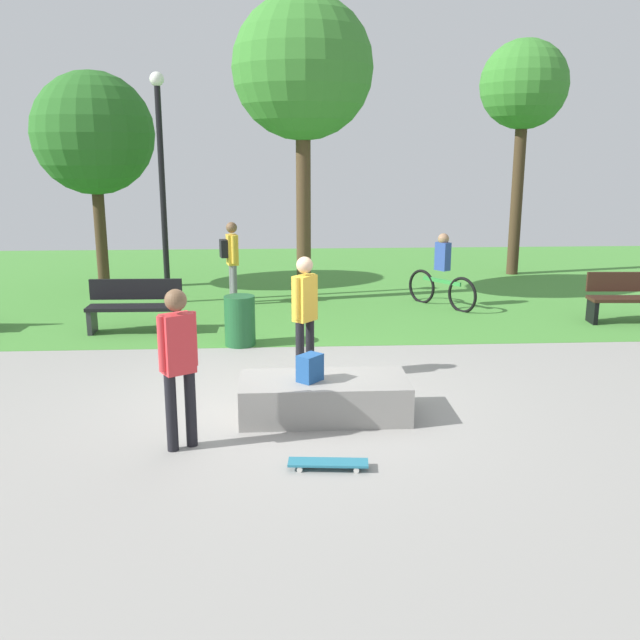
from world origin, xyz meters
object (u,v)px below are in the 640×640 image
at_px(skateboard_by_ledge, 328,463).
at_px(cyclist_on_bicycle, 442,276).
at_px(concrete_ledge, 324,398).
at_px(trash_bin, 240,321).
at_px(park_bench_near_lamppost, 135,305).
at_px(tree_young_birch, 524,88).
at_px(lamp_post, 161,168).
at_px(skater_watching, 305,308).
at_px(tree_slender_maple, 93,134).
at_px(pedestrian_with_backpack, 231,255).
at_px(skater_performing_trick, 178,357).
at_px(park_bench_far_right, 632,296).
at_px(tree_broad_elm, 303,70).
at_px(backpack_on_ledge, 310,368).

xyz_separation_m(skateboard_by_ledge, cyclist_on_bicycle, (2.79, 7.29, 0.57)).
height_order(concrete_ledge, trash_bin, trash_bin).
xyz_separation_m(park_bench_near_lamppost, tree_young_birch, (8.45, 5.39, 4.06)).
height_order(lamp_post, trash_bin, lamp_post).
relative_size(concrete_ledge, skateboard_by_ledge, 2.44).
bearing_deg(park_bench_near_lamppost, skater_watching, -43.89).
bearing_deg(tree_slender_maple, trash_bin, -55.66).
bearing_deg(pedestrian_with_backpack, concrete_ledge, -76.71).
height_order(skater_watching, tree_young_birch, tree_young_birch).
distance_m(pedestrian_with_backpack, cyclist_on_bicycle, 4.28).
bearing_deg(skater_performing_trick, tree_slender_maple, 108.26).
bearing_deg(park_bench_near_lamppost, pedestrian_with_backpack, 54.81).
bearing_deg(park_bench_far_right, pedestrian_with_backpack, 165.21).
bearing_deg(trash_bin, concrete_ledge, -69.98).
relative_size(park_bench_far_right, trash_bin, 1.99).
height_order(concrete_ledge, tree_slender_maple, tree_slender_maple).
bearing_deg(concrete_ledge, trash_bin, 110.02).
distance_m(concrete_ledge, tree_broad_elm, 8.01).
xyz_separation_m(skater_performing_trick, tree_slender_maple, (-2.95, 8.95, 2.41)).
height_order(backpack_on_ledge, park_bench_near_lamppost, park_bench_near_lamppost).
xyz_separation_m(skater_watching, tree_broad_elm, (0.17, 5.27, 3.62)).
distance_m(skater_watching, skateboard_by_ledge, 3.01).
bearing_deg(skateboard_by_ledge, park_bench_near_lamppost, 118.03).
relative_size(skater_watching, tree_slender_maple, 0.36).
height_order(tree_slender_maple, trash_bin, tree_slender_maple).
bearing_deg(tree_young_birch, concrete_ledge, -119.52).
bearing_deg(park_bench_near_lamppost, trash_bin, -27.24).
bearing_deg(trash_bin, backpack_on_ledge, -73.05).
bearing_deg(trash_bin, skater_watching, -60.96).
distance_m(skater_performing_trick, park_bench_far_right, 9.16).
bearing_deg(trash_bin, skater_performing_trick, -95.63).
height_order(concrete_ledge, skater_performing_trick, skater_performing_trick).
relative_size(backpack_on_ledge, trash_bin, 0.39).
distance_m(lamp_post, cyclist_on_bicycle, 6.01).
bearing_deg(tree_young_birch, lamp_post, -160.02).
bearing_deg(tree_broad_elm, cyclist_on_bicycle, -16.82).
xyz_separation_m(skater_performing_trick, park_bench_near_lamppost, (-1.46, 5.00, -0.53)).
relative_size(skater_watching, lamp_post, 0.37).
relative_size(trash_bin, cyclist_on_bicycle, 0.53).
bearing_deg(park_bench_far_right, tree_young_birch, 95.73).
relative_size(backpack_on_ledge, skateboard_by_ledge, 0.39).
xyz_separation_m(tree_broad_elm, pedestrian_with_backpack, (-1.49, -0.34, -3.61)).
distance_m(skateboard_by_ledge, park_bench_near_lamppost, 6.36).
xyz_separation_m(concrete_ledge, cyclist_on_bicycle, (2.74, 5.86, 0.40)).
distance_m(backpack_on_ledge, pedestrian_with_backpack, 6.56).
height_order(park_bench_far_right, cyclist_on_bicycle, cyclist_on_bicycle).
bearing_deg(skater_performing_trick, pedestrian_with_backpack, 89.45).
distance_m(tree_broad_elm, pedestrian_with_backpack, 3.92).
bearing_deg(skateboard_by_ledge, concrete_ledge, 87.93).
distance_m(skater_performing_trick, tree_broad_elm, 8.49).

